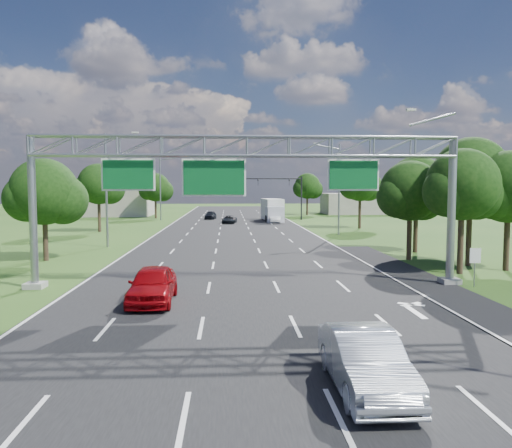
{
  "coord_description": "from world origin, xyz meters",
  "views": [
    {
      "loc": [
        -0.74,
        -14.7,
        5.39
      ],
      "look_at": [
        0.84,
        13.91,
        3.22
      ],
      "focal_mm": 35.0,
      "sensor_mm": 36.0,
      "label": 1
    }
  ],
  "objects": [
    {
      "name": "regulatory_sign",
      "position": [
        12.4,
        10.98,
        1.51
      ],
      "size": [
        0.6,
        0.08,
        2.1
      ],
      "color": "gray",
      "rests_on": "ground"
    },
    {
      "name": "streetlight_r_mid",
      "position": [
        11.3,
        40.0,
        5.58
      ],
      "size": [
        2.97,
        0.22,
        10.16
      ],
      "color": "gray",
      "rests_on": "ground"
    },
    {
      "name": "tree_verge_lb",
      "position": [
        -15.92,
        45.04,
        5.41
      ],
      "size": [
        5.76,
        4.8,
        8.06
      ],
      "color": "#2D2116",
      "rests_on": "ground"
    },
    {
      "name": "streetlight_l_near",
      "position": [
        -11.3,
        30.0,
        5.58
      ],
      "size": [
        2.97,
        0.22,
        10.16
      ],
      "color": "gray",
      "rests_on": "ground"
    },
    {
      "name": "streetlight_l_far",
      "position": [
        -11.3,
        65.0,
        5.58
      ],
      "size": [
        2.97,
        0.22,
        10.16
      ],
      "color": "gray",
      "rests_on": "ground"
    },
    {
      "name": "sign_gantry",
      "position": [
        0.33,
        12.0,
        6.89
      ],
      "size": [
        23.5,
        1.0,
        9.56
      ],
      "color": "gray",
      "rests_on": "ground"
    },
    {
      "name": "box_truck",
      "position": [
        6.13,
        62.61,
        1.64
      ],
      "size": [
        3.26,
        9.23,
        3.41
      ],
      "rotation": [
        0.0,
        0.0,
        0.1
      ],
      "color": "silver",
      "rests_on": "ground"
    },
    {
      "name": "car_queue_b",
      "position": [
        -0.63,
        57.76,
        0.57
      ],
      "size": [
        2.38,
        4.28,
        1.13
      ],
      "primitive_type": "imported",
      "rotation": [
        0.0,
        0.0,
        -0.13
      ],
      "color": "black",
      "rests_on": "ground"
    },
    {
      "name": "car_queue_d",
      "position": [
        6.17,
        59.26,
        0.73
      ],
      "size": [
        1.77,
        4.52,
        1.47
      ],
      "primitive_type": "imported",
      "rotation": [
        0.0,
        0.0,
        -0.05
      ],
      "color": "white",
      "rests_on": "ground"
    },
    {
      "name": "tree_verge_la",
      "position": [
        -13.92,
        22.04,
        4.76
      ],
      "size": [
        5.76,
        4.8,
        7.4
      ],
      "color": "#2D2116",
      "rests_on": "ground"
    },
    {
      "name": "car_queue_c",
      "position": [
        -3.68,
        67.25,
        0.68
      ],
      "size": [
        2.03,
        4.13,
        1.36
      ],
      "primitive_type": "imported",
      "rotation": [
        0.0,
        0.0,
        -0.11
      ],
      "color": "black",
      "rests_on": "ground"
    },
    {
      "name": "traffic_signal",
      "position": [
        7.48,
        65.0,
        5.17
      ],
      "size": [
        12.21,
        0.24,
        7.0
      ],
      "color": "black",
      "rests_on": "ground"
    },
    {
      "name": "tree_verge_rd",
      "position": [
        16.08,
        48.04,
        5.63
      ],
      "size": [
        5.76,
        4.8,
        8.28
      ],
      "color": "#2D2116",
      "rests_on": "ground"
    },
    {
      "name": "tree_verge_lc",
      "position": [
        -12.92,
        70.04,
        4.98
      ],
      "size": [
        5.76,
        4.8,
        7.62
      ],
      "color": "#2D2116",
      "rests_on": "ground"
    },
    {
      "name": "road_flare",
      "position": [
        10.2,
        14.0,
        0.0
      ],
      "size": [
        3.0,
        30.0,
        0.02
      ],
      "primitive_type": "cube",
      "color": "black",
      "rests_on": "ground"
    },
    {
      "name": "ground",
      "position": [
        0.0,
        30.0,
        0.0
      ],
      "size": [
        220.0,
        220.0,
        0.0
      ],
      "primitive_type": "plane",
      "color": "#274A16",
      "rests_on": "ground"
    },
    {
      "name": "road",
      "position": [
        0.0,
        30.0,
        0.0
      ],
      "size": [
        18.0,
        180.0,
        0.02
      ],
      "primitive_type": "cube",
      "color": "black",
      "rests_on": "ground"
    },
    {
      "name": "tree_verge_re",
      "position": [
        14.08,
        78.04,
        5.2
      ],
      "size": [
        5.76,
        4.8,
        7.84
      ],
      "color": "#2D2116",
      "rests_on": "ground"
    },
    {
      "name": "silver_sedan",
      "position": [
        2.84,
        -2.03,
        0.79
      ],
      "size": [
        1.68,
        4.8,
        1.58
      ],
      "primitive_type": "imported",
      "rotation": [
        0.0,
        0.0,
        0.0
      ],
      "color": "silver",
      "rests_on": "ground"
    },
    {
      "name": "building_right",
      "position": [
        24.0,
        82.0,
        2.0
      ],
      "size": [
        12.0,
        9.0,
        4.0
      ],
      "primitive_type": "cube",
      "color": "gray",
      "rests_on": "ground"
    },
    {
      "name": "building_left",
      "position": [
        -22.0,
        78.0,
        2.5
      ],
      "size": [
        14.0,
        10.0,
        5.0
      ],
      "primitive_type": "cube",
      "color": "gray",
      "rests_on": "ground"
    },
    {
      "name": "red_coupe",
      "position": [
        -4.27,
        8.32,
        0.85
      ],
      "size": [
        2.06,
        5.0,
        1.7
      ],
      "primitive_type": "imported",
      "rotation": [
        0.0,
        0.0,
        0.01
      ],
      "color": "#93060B",
      "rests_on": "ground"
    },
    {
      "name": "tree_cluster_right",
      "position": [
        14.8,
        19.19,
        5.31
      ],
      "size": [
        9.91,
        14.6,
        8.68
      ],
      "color": "#2D2116",
      "rests_on": "ground"
    }
  ]
}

